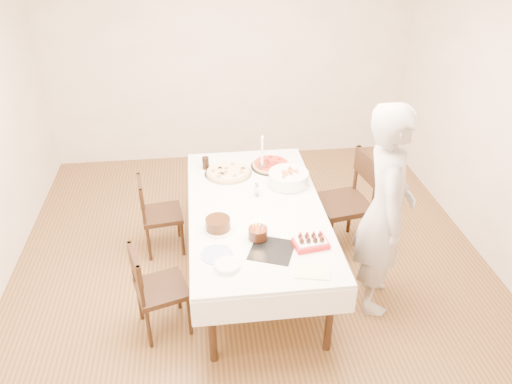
{
  "coord_description": "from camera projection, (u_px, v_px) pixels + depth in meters",
  "views": [
    {
      "loc": [
        -0.42,
        -3.56,
        3.07
      ],
      "look_at": [
        0.02,
        0.0,
        0.9
      ],
      "focal_mm": 35.0,
      "sensor_mm": 36.0,
      "label": 1
    }
  ],
  "objects": [
    {
      "name": "box_lid",
      "position": [
        312.0,
        272.0,
        3.54
      ],
      "size": [
        0.29,
        0.22,
        0.02
      ],
      "primitive_type": "cube",
      "rotation": [
        0.0,
        0.0,
        -0.22
      ],
      "color": "beige",
      "rests_on": "dining_table"
    },
    {
      "name": "wall_back",
      "position": [
        230.0,
        55.0,
        6.08
      ],
      "size": [
        4.5,
        0.04,
        2.7
      ],
      "primitive_type": "cube",
      "color": "#EEE3C8",
      "rests_on": "floor"
    },
    {
      "name": "pasta_bowl",
      "position": [
        289.0,
        178.0,
        4.56
      ],
      "size": [
        0.48,
        0.48,
        0.12
      ],
      "primitive_type": "cylinder",
      "rotation": [
        0.0,
        0.0,
        -0.43
      ],
      "color": "white",
      "rests_on": "dining_table"
    },
    {
      "name": "cake_board",
      "position": [
        272.0,
        250.0,
        3.75
      ],
      "size": [
        0.41,
        0.41,
        0.01
      ],
      "primitive_type": "cube",
      "rotation": [
        0.0,
        0.0,
        -0.38
      ],
      "color": "black",
      "rests_on": "dining_table"
    },
    {
      "name": "dining_table",
      "position": [
        256.0,
        242.0,
        4.46
      ],
      "size": [
        1.85,
        2.41,
        0.75
      ],
      "primitive_type": "cube",
      "rotation": [
        0.0,
        0.0,
        0.38
      ],
      "color": "white",
      "rests_on": "floor"
    },
    {
      "name": "chair_right_savory",
      "position": [
        343.0,
        204.0,
        4.77
      ],
      "size": [
        0.59,
        0.59,
        1.01
      ],
      "primitive_type": null,
      "rotation": [
        0.0,
        0.0,
        0.17
      ],
      "color": "#321B10",
      "rests_on": "floor"
    },
    {
      "name": "plate_stack",
      "position": [
        227.0,
        266.0,
        3.57
      ],
      "size": [
        0.22,
        0.22,
        0.04
      ],
      "primitive_type": "cylinder",
      "rotation": [
        0.0,
        0.0,
        -0.25
      ],
      "color": "white",
      "rests_on": "dining_table"
    },
    {
      "name": "cola_glass",
      "position": [
        206.0,
        163.0,
        4.83
      ],
      "size": [
        0.08,
        0.08,
        0.12
      ],
      "primitive_type": "cylinder",
      "rotation": [
        0.0,
        0.0,
        0.23
      ],
      "color": "black",
      "rests_on": "dining_table"
    },
    {
      "name": "china_plate",
      "position": [
        217.0,
        254.0,
        3.7
      ],
      "size": [
        0.3,
        0.3,
        0.01
      ],
      "primitive_type": "cylinder",
      "rotation": [
        0.0,
        0.0,
        -0.33
      ],
      "color": "white",
      "rests_on": "dining_table"
    },
    {
      "name": "red_placemat",
      "position": [
        294.0,
        181.0,
        4.65
      ],
      "size": [
        0.24,
        0.24,
        0.01
      ],
      "primitive_type": "cube",
      "rotation": [
        0.0,
        0.0,
        0.05
      ],
      "color": "#B21E1E",
      "rests_on": "dining_table"
    },
    {
      "name": "chair_left_dessert",
      "position": [
        162.0,
        289.0,
        3.89
      ],
      "size": [
        0.52,
        0.52,
        0.81
      ],
      "primitive_type": null,
      "rotation": [
        0.0,
        0.0,
        3.43
      ],
      "color": "#321B10",
      "rests_on": "floor"
    },
    {
      "name": "layer_cake",
      "position": [
        218.0,
        224.0,
        3.96
      ],
      "size": [
        0.3,
        0.3,
        0.1
      ],
      "primitive_type": "cylinder",
      "rotation": [
        0.0,
        0.0,
        -0.19
      ],
      "color": "#361E0D",
      "rests_on": "dining_table"
    },
    {
      "name": "pizza_pepperoni",
      "position": [
        271.0,
        165.0,
        4.88
      ],
      "size": [
        0.5,
        0.5,
        0.04
      ],
      "primitive_type": "cylinder",
      "rotation": [
        0.0,
        0.0,
        0.33
      ],
      "color": "red",
      "rests_on": "dining_table"
    },
    {
      "name": "floor",
      "position": [
        254.0,
        275.0,
        4.65
      ],
      "size": [
        5.0,
        5.0,
        0.0
      ],
      "primitive_type": "plane",
      "color": "#55391D",
      "rests_on": "ground"
    },
    {
      "name": "taper_candle",
      "position": [
        262.0,
        153.0,
        4.72
      ],
      "size": [
        0.11,
        0.11,
        0.39
      ],
      "primitive_type": "cylinder",
      "rotation": [
        0.0,
        0.0,
        -0.42
      ],
      "color": "white",
      "rests_on": "dining_table"
    },
    {
      "name": "shaker_pair",
      "position": [
        257.0,
        191.0,
        4.4
      ],
      "size": [
        0.1,
        0.1,
        0.1
      ],
      "primitive_type": null,
      "rotation": [
        0.0,
        0.0,
        -0.22
      ],
      "color": "white",
      "rests_on": "dining_table"
    },
    {
      "name": "strawberry_box",
      "position": [
        311.0,
        242.0,
        3.78
      ],
      "size": [
        0.28,
        0.21,
        0.07
      ],
      "primitive_type": null,
      "rotation": [
        0.0,
        0.0,
        0.15
      ],
      "color": "red",
      "rests_on": "dining_table"
    },
    {
      "name": "pizza_white",
      "position": [
        228.0,
        172.0,
        4.75
      ],
      "size": [
        0.58,
        0.58,
        0.04
      ],
      "primitive_type": "cylinder",
      "rotation": [
        0.0,
        0.0,
        0.33
      ],
      "color": "beige",
      "rests_on": "dining_table"
    },
    {
      "name": "chair_left_savory",
      "position": [
        162.0,
        214.0,
        4.8
      ],
      "size": [
        0.46,
        0.46,
        0.8
      ],
      "primitive_type": null,
      "rotation": [
        0.0,
        0.0,
        3.28
      ],
      "color": "#321B10",
      "rests_on": "floor"
    },
    {
      "name": "birthday_cake",
      "position": [
        258.0,
        230.0,
        3.83
      ],
      "size": [
        0.19,
        0.19,
        0.15
      ],
      "primitive_type": "cylinder",
      "rotation": [
        0.0,
        0.0,
        -0.37
      ],
      "color": "#32150D",
      "rests_on": "dining_table"
    },
    {
      "name": "person",
      "position": [
        385.0,
        211.0,
        3.93
      ],
      "size": [
        0.58,
        0.75,
        1.81
      ],
      "primitive_type": "imported",
      "rotation": [
        0.0,
        0.0,
        1.32
      ],
      "color": "#ACA6A2",
      "rests_on": "floor"
    }
  ]
}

